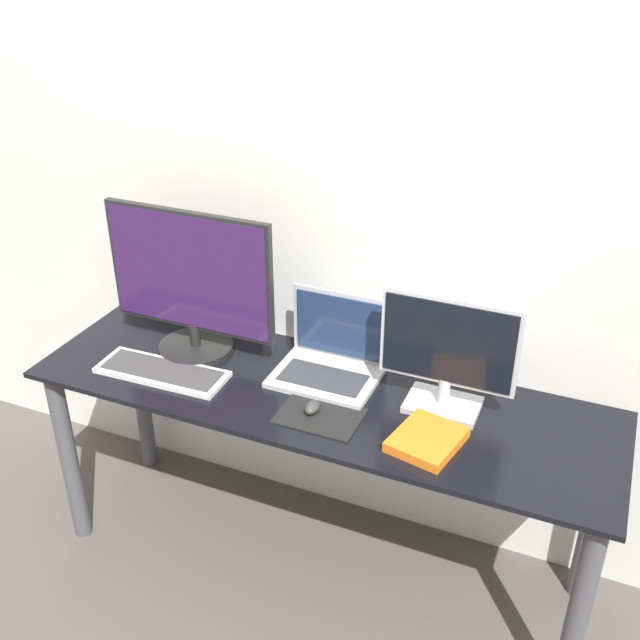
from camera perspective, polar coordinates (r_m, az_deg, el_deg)
ground_plane at (r=2.70m, az=-2.70°, el=-21.80°), size 12.00×12.00×0.00m
wall_back at (r=2.45m, az=3.10°, el=8.73°), size 7.00×0.05×2.50m
desk at (r=2.47m, az=-0.15°, el=-8.30°), size 1.89×0.57×0.74m
monitor_left at (r=2.53m, az=-9.83°, el=2.75°), size 0.61×0.26×0.51m
monitor_right at (r=2.25m, az=9.71°, el=-2.54°), size 0.41×0.16×0.38m
laptop at (r=2.45m, az=0.87°, el=-2.72°), size 0.34×0.26×0.26m
keyboard at (r=2.53m, az=-11.94°, el=-3.89°), size 0.44×0.17×0.02m
mousepad at (r=2.28m, az=-0.03°, el=-7.31°), size 0.25×0.18×0.00m
mouse at (r=2.28m, az=-0.59°, el=-6.66°), size 0.04×0.07×0.03m
book at (r=2.19m, az=8.15°, el=-9.02°), size 0.21×0.24×0.03m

